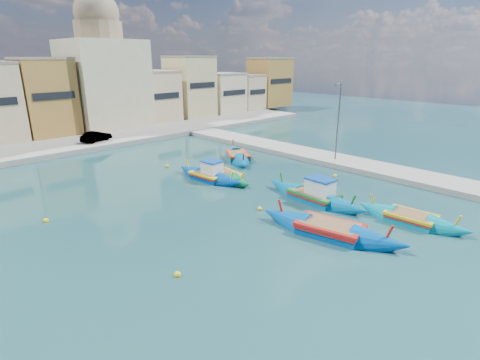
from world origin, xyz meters
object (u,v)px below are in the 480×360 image
church_block (103,71)px  luzzu_turquoise_cabin (314,197)px  luzzu_green (226,177)px  luzzu_blue_cabin (209,176)px  luzzu_cyan_mid (238,157)px  luzzu_blue_south (329,231)px  quay_street_lamp (338,121)px  luzzu_cyan_south (411,219)px

church_block → luzzu_turquoise_cabin: size_ratio=2.05×
church_block → luzzu_green: 31.26m
church_block → luzzu_blue_cabin: bearing=-99.6°
luzzu_cyan_mid → luzzu_blue_south: (-8.37, -16.60, 0.01)m
luzzu_turquoise_cabin → luzzu_cyan_mid: bearing=71.2°
church_block → luzzu_cyan_mid: 27.14m
luzzu_green → luzzu_cyan_mid: bearing=36.6°
luzzu_turquoise_cabin → luzzu_blue_cabin: 9.80m
luzzu_blue_south → luzzu_turquoise_cabin: bearing=44.1°
church_block → luzzu_blue_south: 43.72m
luzzu_cyan_mid → luzzu_blue_south: luzzu_blue_south is taller
church_block → quay_street_lamp: size_ratio=2.39×
luzzu_turquoise_cabin → luzzu_blue_south: (-4.06, -3.93, -0.07)m
quay_street_lamp → luzzu_blue_cabin: 13.91m
church_block → luzzu_cyan_south: bearing=-91.7°
luzzu_green → luzzu_blue_south: size_ratio=0.76×
luzzu_turquoise_cabin → luzzu_blue_cabin: bearing=103.5°
luzzu_blue_cabin → church_block: bearing=80.4°
luzzu_cyan_mid → luzzu_cyan_south: bearing=-99.1°
luzzu_turquoise_cabin → luzzu_blue_cabin: (-2.29, 9.53, -0.02)m
quay_street_lamp → luzzu_turquoise_cabin: (-10.04, -4.51, -3.98)m
church_block → luzzu_turquoise_cabin: bearing=-93.9°
quay_street_lamp → luzzu_blue_south: size_ratio=0.82×
luzzu_blue_cabin → luzzu_cyan_south: (3.52, -16.22, -0.09)m
quay_street_lamp → luzzu_turquoise_cabin: size_ratio=0.86×
luzzu_turquoise_cabin → luzzu_blue_cabin: size_ratio=1.18×
luzzu_cyan_mid → luzzu_green: (-5.52, -4.10, -0.03)m
church_block → quay_street_lamp: church_block is taller
luzzu_cyan_mid → luzzu_blue_cabin: bearing=-154.6°
quay_street_lamp → luzzu_cyan_mid: 10.77m
luzzu_cyan_south → luzzu_blue_cabin: bearing=102.3°
church_block → luzzu_turquoise_cabin: church_block is taller
luzzu_blue_cabin → luzzu_blue_south: luzzu_blue_cabin is taller
luzzu_cyan_mid → church_block: bearing=93.8°
church_block → luzzu_cyan_mid: church_block is taller
luzzu_blue_south → luzzu_cyan_south: bearing=-27.6°
church_block → luzzu_cyan_mid: size_ratio=2.28×
church_block → luzzu_cyan_mid: (1.72, -25.83, -8.14)m
luzzu_turquoise_cabin → luzzu_cyan_south: size_ratio=1.24×
quay_street_lamp → luzzu_green: 12.64m
luzzu_turquoise_cabin → church_block: bearing=86.1°
luzzu_green → luzzu_blue_cabin: bearing=138.6°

